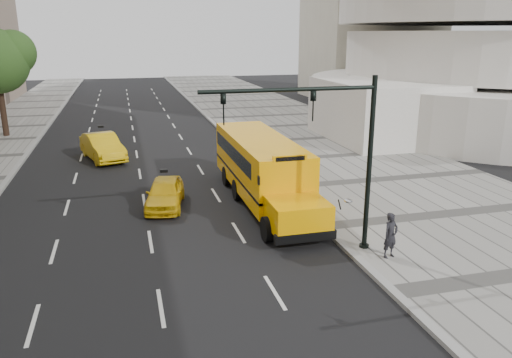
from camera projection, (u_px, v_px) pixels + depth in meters
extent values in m
plane|color=black|center=(165.00, 199.00, 24.17)|extent=(140.00, 140.00, 0.00)
cube|color=gray|center=(388.00, 180.00, 27.12)|extent=(12.00, 140.00, 0.15)
cube|color=gray|center=(283.00, 188.00, 25.63)|extent=(0.30, 140.00, 0.15)
cylinder|color=silver|center=(493.00, 101.00, 44.01)|extent=(32.00, 32.00, 4.00)
cylinder|color=silver|center=(499.00, 53.00, 42.85)|extent=(26.00, 26.00, 3.60)
cylinder|color=silver|center=(506.00, 1.00, 41.67)|extent=(27.60, 27.60, 3.60)
cube|color=silver|center=(383.00, 111.00, 37.03)|extent=(8.00, 10.00, 4.40)
cylinder|color=black|center=(2.00, 104.00, 37.80)|extent=(0.44, 0.44, 5.10)
sphere|color=#203D14|center=(13.00, 53.00, 37.30)|extent=(3.34, 3.34, 3.34)
cube|color=#FFA800|center=(260.00, 163.00, 23.91)|extent=(2.50, 9.00, 2.45)
cube|color=#FFA800|center=(298.00, 215.00, 19.01)|extent=(2.20, 2.00, 1.10)
cube|color=black|center=(305.00, 237.00, 18.35)|extent=(2.38, 0.25, 0.35)
cube|color=black|center=(260.00, 173.00, 24.06)|extent=(2.52, 9.00, 0.12)
cube|color=black|center=(289.00, 178.00, 19.67)|extent=(2.05, 0.10, 0.90)
cube|color=black|center=(257.00, 151.00, 24.24)|extent=(2.52, 7.50, 0.70)
cube|color=#FFA800|center=(290.00, 159.00, 19.43)|extent=(1.40, 0.12, 0.28)
ellipsoid|color=silver|center=(351.00, 203.00, 17.86)|extent=(0.32, 0.32, 0.14)
cylinder|color=black|center=(342.00, 207.00, 18.06)|extent=(0.36, 0.47, 0.58)
cylinder|color=black|center=(267.00, 229.00, 19.17)|extent=(0.30, 1.00, 1.00)
cylinder|color=black|center=(322.00, 224.00, 19.73)|extent=(0.30, 1.00, 1.00)
cylinder|color=black|center=(237.00, 190.00, 23.99)|extent=(0.30, 1.00, 1.00)
cylinder|color=black|center=(282.00, 186.00, 24.55)|extent=(0.30, 1.00, 1.00)
cylinder|color=black|center=(226.00, 176.00, 26.31)|extent=(0.30, 1.00, 1.00)
cylinder|color=black|center=(268.00, 173.00, 26.87)|extent=(0.30, 1.00, 1.00)
imported|color=gold|center=(165.00, 193.00, 22.96)|extent=(2.32, 4.17, 1.34)
imported|color=gold|center=(103.00, 147.00, 31.56)|extent=(3.11, 5.29, 1.65)
imported|color=black|center=(391.00, 235.00, 17.40)|extent=(0.68, 0.54, 1.63)
cylinder|color=black|center=(369.00, 167.00, 17.59)|extent=(0.18, 0.18, 6.40)
cylinder|color=black|center=(364.00, 247.00, 18.45)|extent=(0.36, 0.36, 0.25)
cylinder|color=black|center=(290.00, 90.00, 16.05)|extent=(6.00, 0.14, 0.14)
imported|color=black|center=(313.00, 106.00, 16.41)|extent=(0.16, 0.20, 1.00)
imported|color=black|center=(223.00, 109.00, 15.67)|extent=(0.16, 0.20, 1.00)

